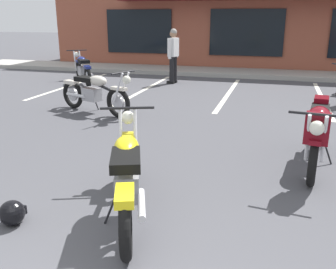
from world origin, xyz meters
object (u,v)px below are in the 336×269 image
Objects in this scene: motorcycle_silver_naked at (317,132)px; helmet_on_pavement at (12,213)px; motorcycle_green_cafe_racer at (83,69)px; motorcycle_foreground_classic at (127,174)px; person_by_back_row at (173,53)px; motorcycle_black_cruiser at (95,92)px.

motorcycle_silver_naked is 8.10× the size of helmet_on_pavement.
motorcycle_silver_naked and motorcycle_green_cafe_racer have the same top height.
motorcycle_foreground_classic is 0.96× the size of motorcycle_silver_naked.
motorcycle_silver_naked is at bearing 38.63° from helmet_on_pavement.
motorcycle_foreground_classic is at bearing -136.17° from motorcycle_silver_naked.
person_by_back_row reaches higher than motorcycle_green_cafe_racer.
motorcycle_foreground_classic is 1.15× the size of motorcycle_green_cafe_racer.
helmet_on_pavement is at bearing -66.43° from motorcycle_green_cafe_racer.
motorcycle_green_cafe_racer is at bearing 113.57° from helmet_on_pavement.
person_by_back_row is (-1.76, 8.15, 0.49)m from motorcycle_foreground_classic.
motorcycle_black_cruiser is at bearing 154.88° from motorcycle_silver_naked.
motorcycle_green_cafe_racer is at bearing 121.41° from motorcycle_foreground_classic.
motorcycle_silver_naked reaches higher than helmet_on_pavement.
helmet_on_pavement is (1.31, -4.48, -0.33)m from motorcycle_black_cruiser.
motorcycle_green_cafe_racer is 2.88m from person_by_back_row.
motorcycle_foreground_classic is 8.35m from person_by_back_row.
helmet_on_pavement is (3.42, -7.85, -0.33)m from motorcycle_green_cafe_racer.
motorcycle_foreground_classic is 7.75× the size of helmet_on_pavement.
motorcycle_black_cruiser is (-2.36, 3.96, 0.00)m from motorcycle_foreground_classic.
helmet_on_pavement is at bearing -141.37° from motorcycle_silver_naked.
motorcycle_silver_naked is 1.26× the size of person_by_back_row.
motorcycle_black_cruiser and motorcycle_green_cafe_racer have the same top height.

